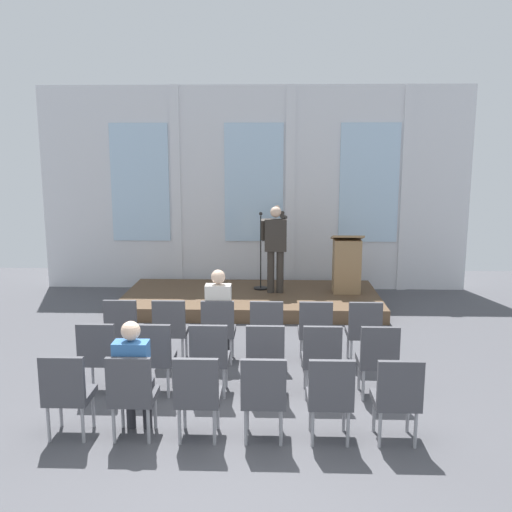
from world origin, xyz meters
TOP-DOWN VIEW (x-y plane):
  - ground_plane at (0.00, 0.00)m, footprint 16.92×16.92m
  - rear_partition at (0.04, 6.50)m, footprint 9.17×0.14m
  - stage_platform at (0.00, 5.03)m, footprint 4.93×2.37m
  - speaker at (0.47, 5.12)m, footprint 0.52×0.69m
  - mic_stand at (0.17, 5.39)m, footprint 0.28×0.28m
  - lectern at (1.86, 5.17)m, footprint 0.60×0.48m
  - chair_r0_c0 at (-1.71, 1.99)m, footprint 0.46×0.44m
  - chair_r0_c1 at (-1.02, 1.99)m, footprint 0.46×0.44m
  - chair_r0_c2 at (-0.34, 1.99)m, footprint 0.46×0.44m
  - audience_r0_c2 at (-0.34, 2.07)m, footprint 0.36×0.39m
  - chair_r0_c3 at (0.34, 1.99)m, footprint 0.46×0.44m
  - chair_r0_c4 at (1.02, 1.99)m, footprint 0.46×0.44m
  - chair_r0_c5 at (1.71, 1.99)m, footprint 0.46×0.44m
  - chair_r1_c0 at (-1.71, 0.90)m, footprint 0.46×0.44m
  - chair_r1_c1 at (-1.02, 0.90)m, footprint 0.46×0.44m
  - chair_r1_c2 at (-0.34, 0.90)m, footprint 0.46×0.44m
  - chair_r1_c3 at (0.34, 0.90)m, footprint 0.46×0.44m
  - chair_r1_c4 at (1.02, 0.90)m, footprint 0.46×0.44m
  - chair_r1_c5 at (1.71, 0.90)m, footprint 0.46×0.44m
  - chair_r2_c0 at (-1.71, -0.20)m, footprint 0.46×0.44m
  - chair_r2_c1 at (-1.02, -0.20)m, footprint 0.46×0.44m
  - audience_r2_c1 at (-1.02, -0.12)m, footprint 0.36×0.39m
  - chair_r2_c2 at (-0.34, -0.20)m, footprint 0.46×0.44m
  - chair_r2_c3 at (0.34, -0.20)m, footprint 0.46×0.44m
  - chair_r2_c4 at (1.02, -0.20)m, footprint 0.46×0.44m
  - chair_r2_c5 at (1.71, -0.20)m, footprint 0.46×0.44m

SIDE VIEW (x-z plane):
  - ground_plane at x=0.00m, z-range 0.00..0.00m
  - stage_platform at x=0.00m, z-range 0.00..0.25m
  - chair_r0_c0 at x=-1.71m, z-range 0.06..1.00m
  - chair_r0_c1 at x=-1.02m, z-range 0.06..1.00m
  - chair_r0_c2 at x=-0.34m, z-range 0.06..1.00m
  - chair_r0_c3 at x=0.34m, z-range 0.06..1.00m
  - chair_r0_c4 at x=1.02m, z-range 0.06..1.00m
  - chair_r0_c5 at x=1.71m, z-range 0.06..1.00m
  - chair_r1_c0 at x=-1.71m, z-range 0.06..1.00m
  - chair_r1_c1 at x=-1.02m, z-range 0.06..1.00m
  - chair_r1_c2 at x=-0.34m, z-range 0.06..1.00m
  - chair_r1_c3 at x=0.34m, z-range 0.06..1.00m
  - chair_r1_c4 at x=1.02m, z-range 0.06..1.00m
  - chair_r1_c5 at x=1.71m, z-range 0.06..1.00m
  - chair_r2_c0 at x=-1.71m, z-range 0.06..1.00m
  - chair_r2_c1 at x=-1.02m, z-range 0.06..1.00m
  - chair_r2_c2 at x=-0.34m, z-range 0.06..1.00m
  - chair_r2_c3 at x=0.34m, z-range 0.06..1.00m
  - chair_r2_c4 at x=1.02m, z-range 0.06..1.00m
  - chair_r2_c5 at x=1.71m, z-range 0.06..1.00m
  - mic_stand at x=0.17m, z-range -0.19..1.37m
  - audience_r2_c1 at x=-1.02m, z-range 0.07..1.35m
  - audience_r0_c2 at x=-0.34m, z-range 0.07..1.42m
  - lectern at x=1.86m, z-range 0.23..1.39m
  - speaker at x=0.47m, z-range 0.39..2.08m
  - rear_partition at x=0.04m, z-range 0.01..4.35m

